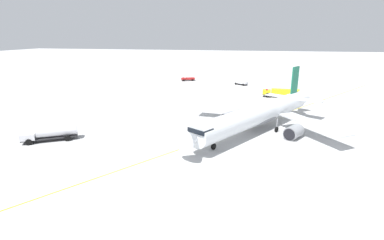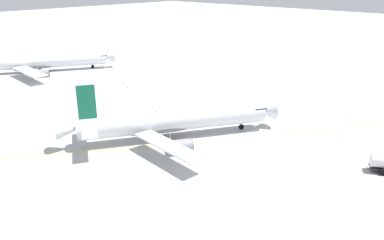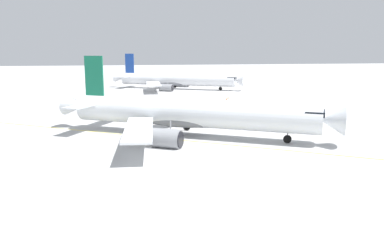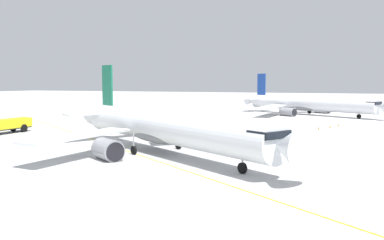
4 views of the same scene
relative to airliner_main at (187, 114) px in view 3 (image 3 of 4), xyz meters
name	(u,v)px [view 3 (image 3 of 4)]	position (x,y,z in m)	size (l,w,h in m)	color
ground_plane	(156,133)	(-4.27, 2.72, -3.15)	(600.00, 600.00, 0.00)	#B2B2B2
airliner_main	(187,114)	(0.00, 0.00, 0.00)	(38.31, 30.10, 11.66)	silver
airliner_secondary	(175,80)	(10.02, 70.00, -0.23)	(41.02, 33.05, 11.64)	white
taxiway_centreline	(190,141)	(-0.29, -3.48, -3.15)	(128.36, 88.34, 0.01)	yellow
safety_cone_near	(224,101)	(16.15, 34.31, -2.88)	(0.36, 0.36, 0.55)	orange
safety_cone_mid	(226,99)	(18.01, 38.41, -2.88)	(0.36, 0.36, 0.55)	orange
safety_cone_far	(228,97)	(19.43, 41.54, -2.88)	(0.36, 0.36, 0.55)	orange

